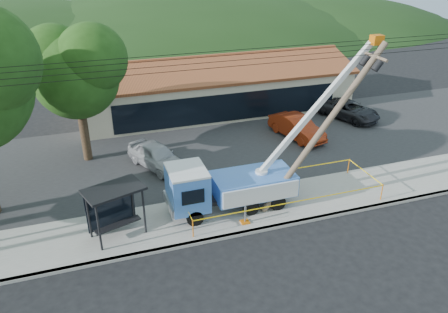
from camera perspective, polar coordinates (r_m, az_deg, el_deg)
name	(u,v)px	position (r m, az deg, el deg)	size (l,w,h in m)	color
ground	(263,260)	(20.46, 5.12, -13.32)	(120.00, 120.00, 0.00)	black
curb	(246,232)	(21.93, 2.95, -9.88)	(60.00, 0.25, 0.15)	gray
sidewalk	(234,212)	(23.39, 1.26, -7.29)	(60.00, 4.00, 0.15)	gray
parking_lot	(195,151)	(30.08, -3.85, 0.70)	(60.00, 12.00, 0.10)	#28282B
strip_mall	(215,87)	(37.60, -1.16, 9.06)	(22.50, 8.53, 4.67)	#BDB595
tree_lot	(74,68)	(28.16, -18.95, 10.92)	(6.30, 5.60, 8.94)	#332316
hill_west	(16,43)	(71.03, -25.58, 13.25)	(78.40, 56.00, 28.00)	#193412
hill_center	(186,32)	(72.47, -5.05, 15.83)	(89.60, 64.00, 32.00)	#193412
hill_east	(298,26)	(79.49, 9.70, 16.50)	(72.80, 52.00, 26.00)	#193412
utility_truck	(229,183)	(22.89, 0.69, -3.52)	(11.30, 3.65, 8.69)	black
leaning_pole	(328,122)	(22.78, 13.42, 4.42)	(6.35, 1.82, 8.63)	brown
bus_shelter	(113,200)	(21.34, -14.26, -5.50)	(3.08, 2.42, 2.60)	black
caution_tape	(280,190)	(24.02, 7.39, -4.31)	(10.79, 3.33, 0.96)	#D1640B
car_silver	(158,168)	(28.23, -8.68, -1.48)	(1.83, 4.56, 1.55)	#A9AAB0
car_red	(296,138)	(32.55, 9.37, 2.36)	(1.68, 4.82, 1.59)	#982A0F
car_dark	(347,119)	(37.06, 15.81, 4.70)	(2.37, 5.13, 1.43)	black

